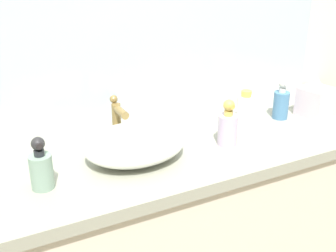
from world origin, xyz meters
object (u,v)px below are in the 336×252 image
(lotion_bottle, at_px, (41,168))
(perfume_bottle, at_px, (281,102))
(spray_can, at_px, (245,108))
(tissue_box, at_px, (315,99))
(sink_basin, at_px, (135,144))
(soap_dispenser, at_px, (228,127))

(lotion_bottle, xyz_separation_m, perfume_bottle, (0.97, 0.11, 0.00))
(perfume_bottle, height_order, spray_can, perfume_bottle)
(perfume_bottle, bearing_deg, tissue_box, -13.51)
(perfume_bottle, relative_size, spray_can, 1.29)
(sink_basin, xyz_separation_m, perfume_bottle, (0.66, 0.06, 0.01))
(lotion_bottle, relative_size, tissue_box, 1.02)
(sink_basin, relative_size, lotion_bottle, 2.11)
(sink_basin, relative_size, tissue_box, 2.15)
(lotion_bottle, relative_size, spray_can, 1.27)
(lotion_bottle, distance_m, spray_can, 0.83)
(perfume_bottle, distance_m, spray_can, 0.15)
(tissue_box, bearing_deg, spray_can, 165.77)
(tissue_box, bearing_deg, soap_dispenser, -171.47)
(perfume_bottle, distance_m, tissue_box, 0.15)
(sink_basin, xyz_separation_m, spray_can, (0.51, 0.10, 0.00))
(soap_dispenser, distance_m, perfume_bottle, 0.35)
(soap_dispenser, xyz_separation_m, lotion_bottle, (-0.64, -0.00, -0.00))
(lotion_bottle, bearing_deg, soap_dispenser, 0.02)
(sink_basin, height_order, lotion_bottle, lotion_bottle)
(sink_basin, height_order, soap_dispenser, soap_dispenser)
(soap_dispenser, distance_m, lotion_bottle, 0.64)
(sink_basin, xyz_separation_m, soap_dispenser, (0.33, -0.04, 0.01))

